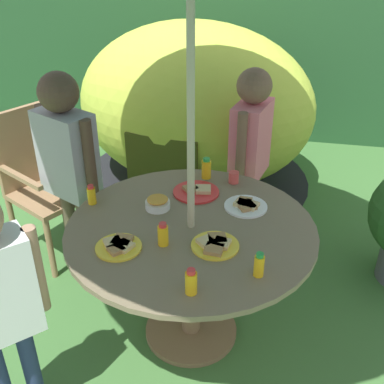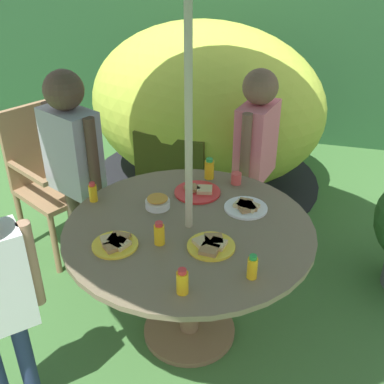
{
  "view_description": "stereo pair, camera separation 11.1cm",
  "coord_description": "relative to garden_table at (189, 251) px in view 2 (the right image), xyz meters",
  "views": [
    {
      "loc": [
        0.39,
        -1.9,
        2.03
      ],
      "look_at": [
        -0.03,
        0.19,
        0.82
      ],
      "focal_mm": 43.74,
      "sensor_mm": 36.0,
      "label": 1
    },
    {
      "loc": [
        0.5,
        -1.88,
        2.03
      ],
      "look_at": [
        -0.03,
        0.19,
        0.82
      ],
      "focal_mm": 43.74,
      "sensor_mm": 36.0,
      "label": 2
    }
  ],
  "objects": [
    {
      "name": "juice_bottle_far_right",
      "position": [
        -0.01,
        0.52,
        0.22
      ],
      "size": [
        0.06,
        0.06,
        0.13
      ],
      "color": "yellow",
      "rests_on": "garden_table"
    },
    {
      "name": "garden_table",
      "position": [
        0.0,
        0.0,
        0.0
      ],
      "size": [
        1.25,
        1.25,
        0.73
      ],
      "color": "brown",
      "rests_on": "ground_plane"
    },
    {
      "name": "wooden_chair",
      "position": [
        -1.16,
        0.63,
        -0.01
      ],
      "size": [
        0.63,
        0.62,
        1.02
      ],
      "rotation": [
        0.0,
        0.0,
        1.07
      ],
      "color": "#93704C",
      "rests_on": "ground_plane"
    },
    {
      "name": "child_in_grey_shirt",
      "position": [
        -0.83,
        0.4,
        0.29
      ],
      "size": [
        0.42,
        0.33,
        1.35
      ],
      "rotation": [
        0.0,
        0.0,
        -0.45
      ],
      "color": "brown",
      "rests_on": "ground_plane"
    },
    {
      "name": "juice_bottle_center_front",
      "position": [
        0.1,
        -0.48,
        0.21
      ],
      "size": [
        0.05,
        0.05,
        0.12
      ],
      "color": "yellow",
      "rests_on": "garden_table"
    },
    {
      "name": "plate_back_edge",
      "position": [
        0.25,
        0.23,
        0.17
      ],
      "size": [
        0.23,
        0.23,
        0.03
      ],
      "color": "white",
      "rests_on": "garden_table"
    },
    {
      "name": "snack_bowl",
      "position": [
        -0.21,
        0.13,
        0.19
      ],
      "size": [
        0.13,
        0.13,
        0.07
      ],
      "color": "white",
      "rests_on": "garden_table"
    },
    {
      "name": "hedge_backdrop",
      "position": [
        0.0,
        3.27,
        0.34
      ],
      "size": [
        9.0,
        0.7,
        1.83
      ],
      "primitive_type": "cube",
      "color": "#234C28",
      "rests_on": "ground_plane"
    },
    {
      "name": "cup_near",
      "position": [
        0.15,
        0.5,
        0.19
      ],
      "size": [
        0.06,
        0.06,
        0.07
      ],
      "primitive_type": "cylinder",
      "color": "#E04C47",
      "rests_on": "garden_table"
    },
    {
      "name": "juice_bottle_near_right",
      "position": [
        0.36,
        -0.31,
        0.21
      ],
      "size": [
        0.04,
        0.04,
        0.12
      ],
      "color": "yellow",
      "rests_on": "garden_table"
    },
    {
      "name": "ground_plane",
      "position": [
        0.0,
        0.0,
        -0.58
      ],
      "size": [
        10.0,
        10.0,
        0.02
      ],
      "primitive_type": "cube",
      "color": "#3D6B33"
    },
    {
      "name": "juice_bottle_far_left",
      "position": [
        -0.1,
        -0.18,
        0.21
      ],
      "size": [
        0.05,
        0.05,
        0.12
      ],
      "color": "yellow",
      "rests_on": "garden_table"
    },
    {
      "name": "plate_mid_left",
      "position": [
        0.15,
        -0.15,
        0.17
      ],
      "size": [
        0.23,
        0.23,
        0.03
      ],
      "color": "yellow",
      "rests_on": "garden_table"
    },
    {
      "name": "plate_center_back",
      "position": [
        -0.29,
        -0.25,
        0.17
      ],
      "size": [
        0.22,
        0.22,
        0.03
      ],
      "color": "yellow",
      "rests_on": "garden_table"
    },
    {
      "name": "child_in_pink_shirt",
      "position": [
        0.21,
        0.91,
        0.25
      ],
      "size": [
        0.26,
        0.43,
        1.3
      ],
      "rotation": [
        0.0,
        0.0,
        -1.8
      ],
      "color": "#3F3F47",
      "rests_on": "ground_plane"
    },
    {
      "name": "plate_near_left",
      "position": [
        -0.04,
        0.33,
        0.17
      ],
      "size": [
        0.26,
        0.26,
        0.03
      ],
      "color": "red",
      "rests_on": "garden_table"
    },
    {
      "name": "dome_tent",
      "position": [
        -0.35,
        1.86,
        0.11
      ],
      "size": [
        2.36,
        2.36,
        1.39
      ],
      "rotation": [
        0.0,
        0.0,
        -0.15
      ],
      "color": "#B2C63F",
      "rests_on": "ground_plane"
    },
    {
      "name": "juice_bottle_mid_right",
      "position": [
        -0.57,
        0.11,
        0.21
      ],
      "size": [
        0.05,
        0.05,
        0.11
      ],
      "color": "yellow",
      "rests_on": "garden_table"
    }
  ]
}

